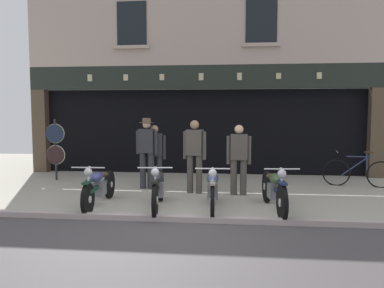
{
  "coord_description": "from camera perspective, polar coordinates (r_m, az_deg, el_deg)",
  "views": [
    {
      "loc": [
        0.92,
        -6.28,
        1.89
      ],
      "look_at": [
        -0.02,
        2.68,
        1.14
      ],
      "focal_mm": 35.25,
      "sensor_mm": 36.0,
      "label": 1
    }
  ],
  "objects": [
    {
      "name": "leaning_bicycle",
      "position": [
        10.54,
        23.91,
        -3.92
      ],
      "size": [
        1.73,
        0.53,
        0.94
      ],
      "rotation": [
        0.0,
        0.0,
        1.38
      ],
      "color": "black",
      "rests_on": "ground"
    },
    {
      "name": "motorcycle_center_right",
      "position": [
        7.43,
        12.28,
        -6.65
      ],
      "size": [
        0.62,
        2.1,
        0.93
      ],
      "rotation": [
        0.0,
        0.0,
        3.24
      ],
      "color": "black",
      "rests_on": "ground"
    },
    {
      "name": "advert_board_near",
      "position": [
        11.81,
        14.45,
        3.65
      ],
      "size": [
        0.79,
        0.03,
        0.97
      ],
      "color": "beige"
    },
    {
      "name": "shopkeeper_center",
      "position": [
        8.81,
        0.4,
        -1.33
      ],
      "size": [
        0.55,
        0.29,
        1.71
      ],
      "rotation": [
        0.0,
        0.0,
        2.94
      ],
      "color": "#47423D",
      "rests_on": "ground"
    },
    {
      "name": "shop_facade",
      "position": [
        13.35,
        2.04,
        3.78
      ],
      "size": [
        10.99,
        4.42,
        5.97
      ],
      "color": "black",
      "rests_on": "ground"
    },
    {
      "name": "salesman_left",
      "position": [
        9.35,
        -6.84,
        -0.86
      ],
      "size": [
        0.55,
        0.33,
        1.75
      ],
      "rotation": [
        0.0,
        0.0,
        2.98
      ],
      "color": "#2D2D33",
      "rests_on": "ground"
    },
    {
      "name": "tyre_sign_pole",
      "position": [
        11.18,
        -19.96,
        -0.14
      ],
      "size": [
        0.54,
        0.06,
        1.71
      ],
      "color": "#232328",
      "rests_on": "ground"
    },
    {
      "name": "motorcycle_center",
      "position": [
        7.34,
        3.12,
        -6.76
      ],
      "size": [
        0.62,
        1.94,
        0.91
      ],
      "rotation": [
        0.0,
        0.0,
        3.19
      ],
      "color": "black",
      "rests_on": "ground"
    },
    {
      "name": "ground",
      "position": [
        5.71,
        -3.76,
        -14.96
      ],
      "size": [
        22.69,
        22.0,
        0.18
      ],
      "color": "#A5A092"
    },
    {
      "name": "salesman_right",
      "position": [
        8.68,
        7.08,
        -1.89
      ],
      "size": [
        0.56,
        0.25,
        1.61
      ],
      "rotation": [
        0.0,
        0.0,
        3.17
      ],
      "color": "#47423D",
      "rests_on": "ground"
    },
    {
      "name": "motorcycle_center_left",
      "position": [
        7.44,
        -5.16,
        -6.56
      ],
      "size": [
        0.62,
        2.05,
        0.92
      ],
      "rotation": [
        0.0,
        0.0,
        3.25
      ],
      "color": "black",
      "rests_on": "ground"
    },
    {
      "name": "assistant_far_right",
      "position": [
        9.48,
        -5.67,
        -1.44
      ],
      "size": [
        0.55,
        0.29,
        1.57
      ],
      "rotation": [
        0.0,
        0.0,
        3.33
      ],
      "color": "#2D2D33",
      "rests_on": "ground"
    },
    {
      "name": "motorcycle_left",
      "position": [
        7.85,
        -13.87,
        -6.21
      ],
      "size": [
        0.62,
        2.05,
        0.9
      ],
      "rotation": [
        0.0,
        0.0,
        3.19
      ],
      "color": "black",
      "rests_on": "ground"
    }
  ]
}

